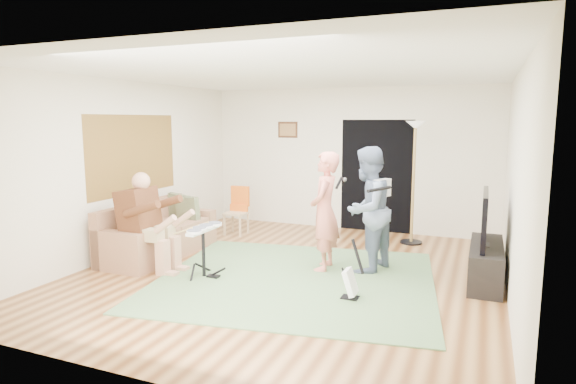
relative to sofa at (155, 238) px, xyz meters
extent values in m
plane|color=brown|center=(2.29, -0.07, -0.27)|extent=(6.00, 6.00, 0.00)
plane|color=white|center=(2.29, -0.07, 2.43)|extent=(6.00, 6.00, 0.00)
plane|color=olive|center=(-0.45, 0.13, 1.28)|extent=(0.00, 2.05, 2.05)
plane|color=black|center=(2.84, 2.92, 0.78)|extent=(2.10, 0.00, 2.10)
cube|color=#3F2314|center=(1.04, 2.92, 1.63)|extent=(0.42, 0.03, 0.32)
cube|color=#517547|center=(2.47, -0.28, -0.26)|extent=(4.01, 3.78, 0.02)
cube|color=#996A4C|center=(0.09, 0.00, -0.07)|extent=(0.82, 1.64, 0.40)
cube|color=#996A4C|center=(-0.26, 0.00, 0.14)|extent=(0.15, 2.02, 0.82)
cube|color=#996A4C|center=(0.09, 0.91, 0.02)|extent=(0.82, 0.19, 0.58)
cube|color=#996A4C|center=(0.09, -0.91, 0.02)|extent=(0.82, 0.19, 0.58)
cube|color=#592F19|center=(0.24, -0.65, 0.56)|extent=(0.39, 0.50, 0.64)
sphere|color=tan|center=(0.31, -0.65, 0.98)|extent=(0.25, 0.25, 0.25)
cylinder|color=black|center=(1.29, -0.65, 0.06)|extent=(0.04, 0.04, 0.63)
cube|color=white|center=(1.29, -0.65, 0.37)|extent=(0.12, 0.63, 0.04)
imported|color=#DC7160|center=(2.68, 0.28, 0.56)|extent=(0.46, 0.65, 1.67)
imported|color=slate|center=(3.24, 0.45, 0.60)|extent=(0.87, 1.00, 1.74)
cube|color=black|center=(3.32, -0.69, -0.26)|extent=(0.20, 0.16, 0.03)
cube|color=white|center=(3.32, -0.69, -0.06)|extent=(0.16, 0.24, 0.31)
cylinder|color=black|center=(3.40, -0.69, 0.26)|extent=(0.16, 0.04, 0.41)
cylinder|color=black|center=(3.61, 2.24, -0.26)|extent=(0.37, 0.37, 0.03)
cylinder|color=#A17F45|center=(3.61, 2.24, 0.73)|extent=(0.05, 0.05, 1.97)
cone|color=white|center=(3.61, 2.24, 1.74)|extent=(0.33, 0.33, 0.13)
cube|color=tan|center=(0.53, 1.67, 0.13)|extent=(0.38, 0.38, 0.04)
cube|color=orange|center=(0.53, 1.83, 0.42)|extent=(0.36, 0.07, 0.37)
cube|color=black|center=(4.79, 0.56, -0.02)|extent=(0.40, 1.40, 0.50)
cube|color=black|center=(4.74, 0.56, 0.58)|extent=(0.06, 1.17, 0.69)
camera|label=1|loc=(4.71, -5.98, 1.82)|focal=30.00mm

